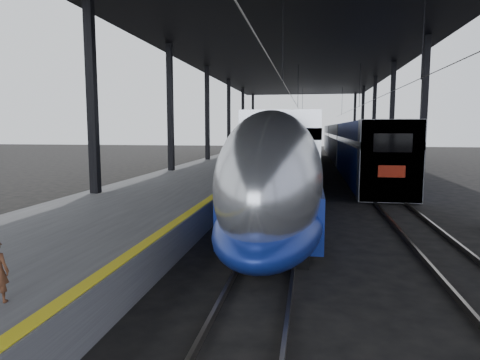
# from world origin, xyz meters

# --- Properties ---
(ground) EXTENTS (160.00, 160.00, 0.00)m
(ground) POSITION_xyz_m (0.00, 0.00, 0.00)
(ground) COLOR black
(ground) RESTS_ON ground
(platform) EXTENTS (6.00, 80.00, 1.00)m
(platform) POSITION_xyz_m (-3.50, 20.00, 0.50)
(platform) COLOR #4C4C4F
(platform) RESTS_ON ground
(yellow_strip) EXTENTS (0.30, 80.00, 0.01)m
(yellow_strip) POSITION_xyz_m (-0.70, 20.00, 1.00)
(yellow_strip) COLOR yellow
(yellow_strip) RESTS_ON platform
(rails) EXTENTS (6.52, 80.00, 0.16)m
(rails) POSITION_xyz_m (4.50, 20.00, 0.08)
(rails) COLOR slate
(rails) RESTS_ON ground
(canopy) EXTENTS (18.00, 75.00, 9.47)m
(canopy) POSITION_xyz_m (1.90, 20.00, 9.12)
(canopy) COLOR black
(canopy) RESTS_ON ground
(tgv_train) EXTENTS (3.05, 65.20, 4.37)m
(tgv_train) POSITION_xyz_m (2.00, 28.19, 2.04)
(tgv_train) COLOR #AEB0B5
(tgv_train) RESTS_ON ground
(second_train) EXTENTS (3.01, 56.05, 4.15)m
(second_train) POSITION_xyz_m (7.00, 37.16, 2.10)
(second_train) COLOR navy
(second_train) RESTS_ON ground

